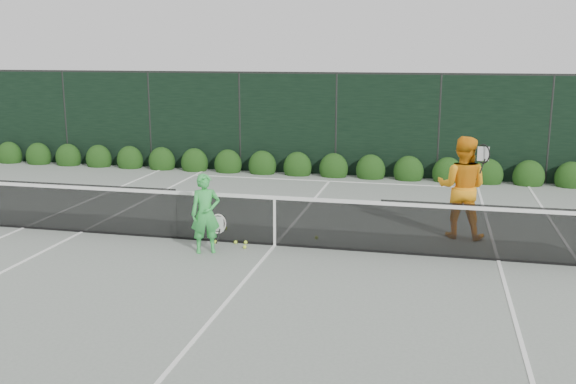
# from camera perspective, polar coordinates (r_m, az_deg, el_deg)

# --- Properties ---
(ground) EXTENTS (80.00, 80.00, 0.00)m
(ground) POSITION_cam_1_polar(r_m,az_deg,el_deg) (12.37, -1.18, -4.78)
(ground) COLOR gray
(ground) RESTS_ON ground
(tennis_net) EXTENTS (12.90, 0.10, 1.07)m
(tennis_net) POSITION_cam_1_polar(r_m,az_deg,el_deg) (12.23, -1.31, -2.39)
(tennis_net) COLOR black
(tennis_net) RESTS_ON ground
(player_woman) EXTENTS (0.66, 0.55, 1.48)m
(player_woman) POSITION_cam_1_polar(r_m,az_deg,el_deg) (11.88, -7.34, -1.92)
(player_woman) COLOR green
(player_woman) RESTS_ON ground
(player_man) EXTENTS (1.11, 0.93, 2.04)m
(player_man) POSITION_cam_1_polar(r_m,az_deg,el_deg) (13.15, 15.20, 0.41)
(player_man) COLOR orange
(player_man) RESTS_ON ground
(court_lines) EXTENTS (11.03, 23.83, 0.01)m
(court_lines) POSITION_cam_1_polar(r_m,az_deg,el_deg) (12.37, -1.18, -4.75)
(court_lines) COLOR white
(court_lines) RESTS_ON ground
(windscreen_fence) EXTENTS (32.00, 21.07, 3.06)m
(windscreen_fence) POSITION_cam_1_polar(r_m,az_deg,el_deg) (9.47, -5.25, -0.71)
(windscreen_fence) COLOR black
(windscreen_fence) RESTS_ON ground
(hedge_row) EXTENTS (31.66, 0.65, 0.94)m
(hedge_row) POSITION_cam_1_polar(r_m,az_deg,el_deg) (19.14, 4.07, 2.07)
(hedge_row) COLOR black
(hedge_row) RESTS_ON ground
(tennis_balls) EXTENTS (2.04, 1.24, 0.07)m
(tennis_balls) POSITION_cam_1_polar(r_m,az_deg,el_deg) (12.66, -3.64, -4.25)
(tennis_balls) COLOR #C9F035
(tennis_balls) RESTS_ON ground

